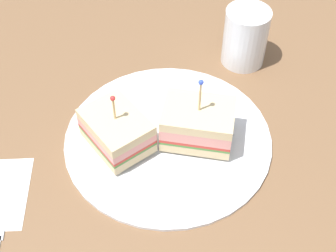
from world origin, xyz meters
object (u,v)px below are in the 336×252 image
Objects in this scene: sandwich_half_back at (117,130)px; drink_glass at (245,39)px; plate at (168,137)px; sandwich_half_front at (198,123)px.

sandwich_half_back reaches higher than drink_glass.
sandwich_half_back is 27.33cm from drink_glass.
drink_glass reaches higher than plate.
drink_glass is (10.86, -16.54, 0.57)cm from sandwich_half_front.
sandwich_half_front is 11.33cm from sandwich_half_back.
plate is 3.08× the size of drink_glass.
sandwich_half_front reaches higher than drink_glass.
drink_glass is at bearing -77.68° from sandwich_half_back.
sandwich_half_back reaches higher than plate.
sandwich_half_back is at bearing 63.63° from sandwich_half_front.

